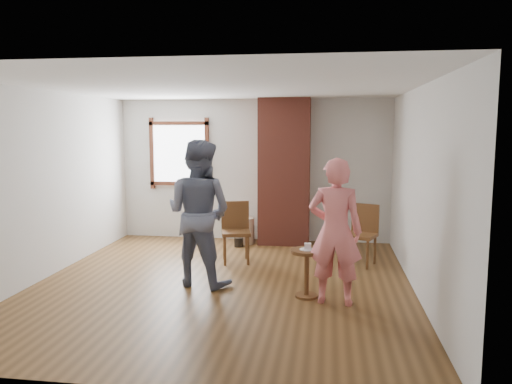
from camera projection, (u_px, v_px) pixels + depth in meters
ground at (223, 284)px, 6.69m from camera, size 5.50×5.50×0.00m
room_shell at (227, 147)px, 7.06m from camera, size 5.04×5.52×2.62m
brick_chimney at (284, 172)px, 8.89m from camera, size 0.90×0.50×2.60m
stoneware_crock at (244, 230)px, 9.03m from camera, size 0.37×0.37×0.47m
dark_pot at (239, 242)px, 8.79m from camera, size 0.20×0.20×0.16m
dining_chair_left at (236, 228)px, 7.79m from camera, size 0.53×0.53×0.93m
dining_chair_right at (362, 231)px, 7.62m from camera, size 0.56×0.56×0.92m
side_table at (307, 265)px, 6.13m from camera, size 0.40×0.40×0.60m
cake_plate at (307, 249)px, 6.10m from camera, size 0.18×0.18×0.01m
cake_slice at (308, 247)px, 6.10m from camera, size 0.08×0.07×0.06m
man at (199, 213)px, 6.59m from camera, size 1.11×0.96×1.93m
person_pink at (335, 231)px, 5.86m from camera, size 0.67×0.48×1.74m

